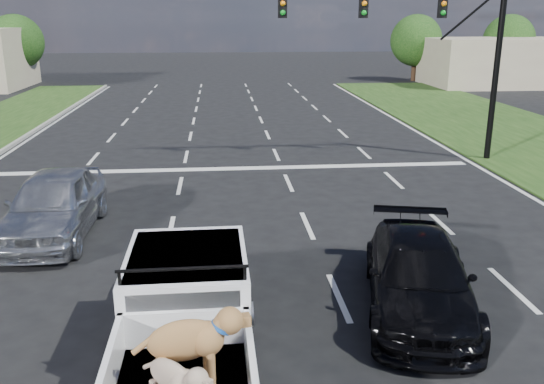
{
  "coord_description": "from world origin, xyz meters",
  "views": [
    {
      "loc": [
        -0.46,
        -9.83,
        5.17
      ],
      "look_at": [
        0.65,
        2.0,
        1.54
      ],
      "focal_mm": 38.0,
      "sensor_mm": 36.0,
      "label": 1
    }
  ],
  "objects_px": {
    "traffic_signal": "(435,30)",
    "silver_sedan": "(54,204)",
    "pickup_truck": "(186,337)",
    "black_coupe": "(419,276)"
  },
  "relations": [
    {
      "from": "traffic_signal",
      "to": "silver_sedan",
      "type": "relative_size",
      "value": 1.94
    },
    {
      "from": "pickup_truck",
      "to": "silver_sedan",
      "type": "relative_size",
      "value": 1.12
    },
    {
      "from": "pickup_truck",
      "to": "silver_sedan",
      "type": "xyz_separation_m",
      "value": [
        -3.53,
        6.65,
        -0.12
      ]
    },
    {
      "from": "traffic_signal",
      "to": "silver_sedan",
      "type": "distance_m",
      "value": 14.0
    },
    {
      "from": "silver_sedan",
      "to": "black_coupe",
      "type": "height_order",
      "value": "silver_sedan"
    },
    {
      "from": "traffic_signal",
      "to": "pickup_truck",
      "type": "distance_m",
      "value": 16.02
    },
    {
      "from": "pickup_truck",
      "to": "black_coupe",
      "type": "bearing_deg",
      "value": 27.46
    },
    {
      "from": "traffic_signal",
      "to": "black_coupe",
      "type": "height_order",
      "value": "traffic_signal"
    },
    {
      "from": "pickup_truck",
      "to": "traffic_signal",
      "type": "bearing_deg",
      "value": 57.75
    },
    {
      "from": "traffic_signal",
      "to": "pickup_truck",
      "type": "xyz_separation_m",
      "value": [
        -8.19,
        -13.23,
        -3.8
      ]
    }
  ]
}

